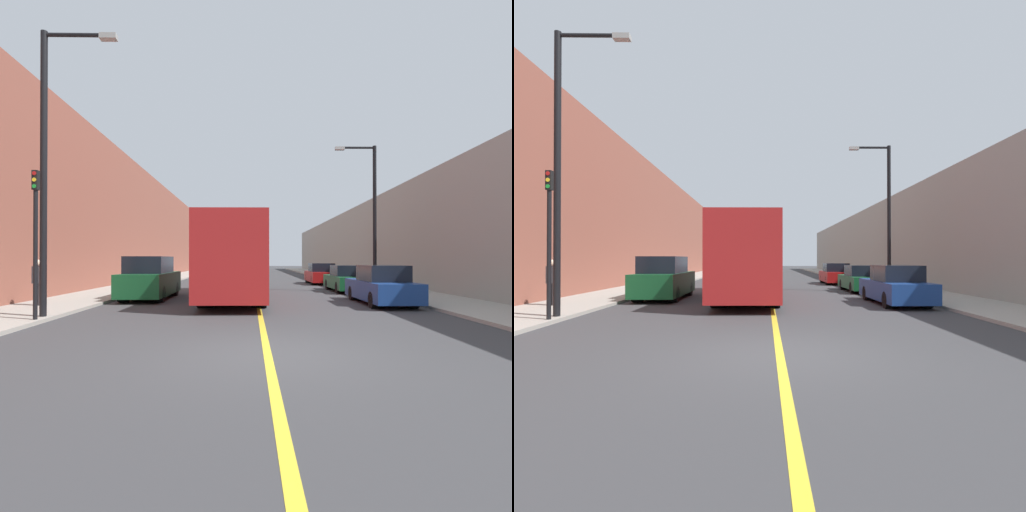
# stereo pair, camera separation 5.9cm
# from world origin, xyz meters

# --- Properties ---
(ground_plane) EXTENTS (200.00, 200.00, 0.00)m
(ground_plane) POSITION_xyz_m (0.00, 0.00, 0.00)
(ground_plane) COLOR #38383A
(sidewalk_left) EXTENTS (3.15, 72.00, 0.11)m
(sidewalk_left) POSITION_xyz_m (-7.74, 30.00, 0.06)
(sidewalk_left) COLOR #9E998E
(sidewalk_left) RESTS_ON ground
(sidewalk_right) EXTENTS (3.15, 72.00, 0.11)m
(sidewalk_right) POSITION_xyz_m (7.74, 30.00, 0.06)
(sidewalk_right) COLOR #9E998E
(sidewalk_right) RESTS_ON ground
(building_row_left) EXTENTS (4.00, 72.00, 9.46)m
(building_row_left) POSITION_xyz_m (-11.32, 30.00, 4.73)
(building_row_left) COLOR brown
(building_row_left) RESTS_ON ground
(building_row_right) EXTENTS (4.00, 72.00, 6.62)m
(building_row_right) POSITION_xyz_m (11.32, 30.00, 3.31)
(building_row_right) COLOR gray
(building_row_right) RESTS_ON ground
(road_center_line) EXTENTS (0.16, 72.00, 0.01)m
(road_center_line) POSITION_xyz_m (0.00, 30.00, 0.00)
(road_center_line) COLOR gold
(road_center_line) RESTS_ON ground
(bus) EXTENTS (2.55, 11.25, 3.46)m
(bus) POSITION_xyz_m (-0.99, 10.75, 1.86)
(bus) COLOR #AD1E1E
(bus) RESTS_ON ground
(parked_suv_left) EXTENTS (1.88, 4.95, 1.93)m
(parked_suv_left) POSITION_xyz_m (-4.86, 10.64, 0.89)
(parked_suv_left) COLOR #145128
(parked_suv_left) RESTS_ON ground
(car_right_near) EXTENTS (1.75, 4.79, 1.56)m
(car_right_near) POSITION_xyz_m (4.97, 8.46, 0.70)
(car_right_near) COLOR navy
(car_right_near) RESTS_ON ground
(car_right_mid) EXTENTS (1.84, 4.46, 1.47)m
(car_right_mid) POSITION_xyz_m (5.13, 14.72, 0.66)
(car_right_mid) COLOR #145128
(car_right_mid) RESTS_ON ground
(car_right_far) EXTENTS (1.84, 4.28, 1.52)m
(car_right_far) POSITION_xyz_m (4.88, 21.56, 0.68)
(car_right_far) COLOR maroon
(car_right_far) RESTS_ON ground
(street_lamp_left) EXTENTS (2.26, 0.24, 8.49)m
(street_lamp_left) POSITION_xyz_m (-6.31, 4.37, 4.85)
(street_lamp_left) COLOR black
(street_lamp_left) RESTS_ON sidewalk_left
(street_lamp_right) EXTENTS (2.26, 0.24, 7.87)m
(street_lamp_right) POSITION_xyz_m (6.29, 14.01, 4.54)
(street_lamp_right) COLOR black
(street_lamp_right) RESTS_ON sidewalk_right
(traffic_light) EXTENTS (0.16, 0.18, 4.19)m
(traffic_light) POSITION_xyz_m (-6.37, 3.75, 2.39)
(traffic_light) COLOR black
(traffic_light) RESTS_ON sidewalk_left
(pedestrian) EXTENTS (0.37, 0.24, 1.68)m
(pedestrian) POSITION_xyz_m (-8.11, 7.20, 0.98)
(pedestrian) COLOR #2D2D33
(pedestrian) RESTS_ON sidewalk_left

